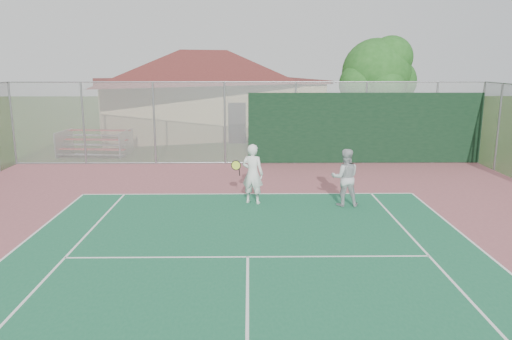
{
  "coord_description": "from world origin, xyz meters",
  "views": [
    {
      "loc": [
        0.04,
        -4.18,
        4.34
      ],
      "look_at": [
        0.24,
        10.11,
        1.22
      ],
      "focal_mm": 35.0,
      "sensor_mm": 36.0,
      "label": 1
    }
  ],
  "objects": [
    {
      "name": "back_fence",
      "position": [
        2.11,
        16.98,
        1.67
      ],
      "size": [
        20.08,
        0.11,
        3.53
      ],
      "color": "gray",
      "rests_on": "ground"
    },
    {
      "name": "player_white_front",
      "position": [
        0.13,
        10.79,
        0.94
      ],
      "size": [
        1.06,
        0.68,
        1.86
      ],
      "rotation": [
        0.0,
        0.0,
        2.78
      ],
      "color": "silver",
      "rests_on": "ground"
    },
    {
      "name": "tree",
      "position": [
        6.4,
        20.73,
        3.66
      ],
      "size": [
        3.99,
        3.78,
        5.57
      ],
      "color": "#3D2616",
      "rests_on": "ground"
    },
    {
      "name": "bleachers",
      "position": [
        -7.25,
        19.15,
        0.61
      ],
      "size": [
        3.16,
        2.05,
        1.15
      ],
      "rotation": [
        0.0,
        0.0,
        -0.09
      ],
      "color": "#B6352A",
      "rests_on": "ground"
    },
    {
      "name": "clubhouse",
      "position": [
        -2.69,
        26.75,
        3.01
      ],
      "size": [
        15.82,
        12.79,
        5.93
      ],
      "rotation": [
        0.0,
        0.0,
        0.3
      ],
      "color": "tan",
      "rests_on": "ground"
    },
    {
      "name": "player_grey_back",
      "position": [
        2.94,
        10.49,
        0.88
      ],
      "size": [
        0.88,
        0.7,
        1.76
      ],
      "rotation": [
        0.0,
        0.0,
        3.1
      ],
      "color": "#ADAFB2",
      "rests_on": "ground"
    }
  ]
}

